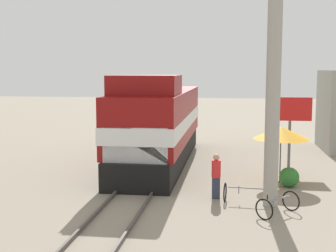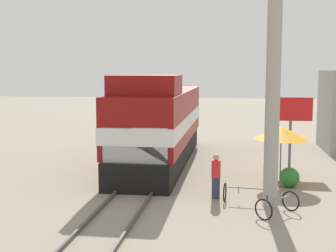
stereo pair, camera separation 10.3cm
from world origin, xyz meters
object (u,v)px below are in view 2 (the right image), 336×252
at_px(utility_pole, 273,76).
at_px(billboard_sign, 291,115).
at_px(person_bystander, 216,175).
at_px(bicycle_spare, 278,205).
at_px(vendor_umbrella, 281,133).
at_px(bicycle, 246,193).
at_px(locomotive, 159,125).

relative_size(utility_pole, billboard_sign, 2.62).
bearing_deg(utility_pole, billboard_sign, 78.16).
distance_m(person_bystander, bicycle_spare, 2.83).
bearing_deg(vendor_umbrella, bicycle, -114.70).
bearing_deg(bicycle_spare, billboard_sign, 121.63).
bearing_deg(locomotive, billboard_sign, -0.61).
distance_m(billboard_sign, person_bystander, 7.12).
bearing_deg(bicycle, bicycle_spare, 43.09).
distance_m(utility_pole, billboard_sign, 7.09).
relative_size(person_bystander, bicycle_spare, 1.04).
bearing_deg(bicycle, person_bystander, -106.00).
xyz_separation_m(utility_pole, person_bystander, (-1.96, 0.64, -3.68)).
bearing_deg(locomotive, bicycle, -56.87).
bearing_deg(locomotive, bicycle_spare, -56.18).
relative_size(bicycle, bicycle_spare, 1.02).
distance_m(billboard_sign, bicycle, 7.23).
xyz_separation_m(person_bystander, bicycle, (1.11, -0.45, -0.56)).
bearing_deg(locomotive, utility_pole, -52.77).
height_order(locomotive, utility_pole, utility_pole).
xyz_separation_m(locomotive, billboard_sign, (6.52, -0.07, 0.62)).
xyz_separation_m(billboard_sign, person_bystander, (-3.36, -6.03, -1.73)).
bearing_deg(person_bystander, locomotive, 117.42).
height_order(person_bystander, bicycle_spare, person_bystander).
xyz_separation_m(vendor_umbrella, billboard_sign, (0.73, 3.19, 0.49)).
relative_size(vendor_umbrella, person_bystander, 1.43).
xyz_separation_m(utility_pole, billboard_sign, (1.40, 6.67, -1.95)).
relative_size(locomotive, vendor_umbrella, 5.28).
distance_m(billboard_sign, bicycle_spare, 8.24).
relative_size(person_bystander, bicycle, 1.02).
xyz_separation_m(vendor_umbrella, bicycle, (-1.51, -3.29, -1.80)).
bearing_deg(billboard_sign, locomotive, 179.39).
distance_m(locomotive, bicycle_spare, 9.64).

